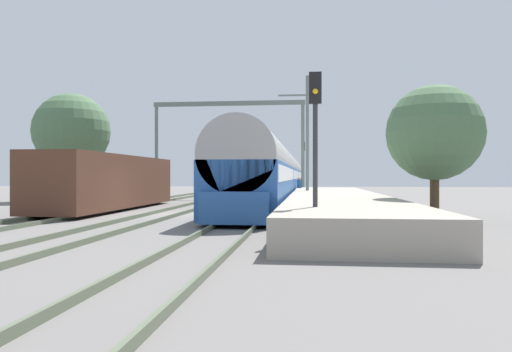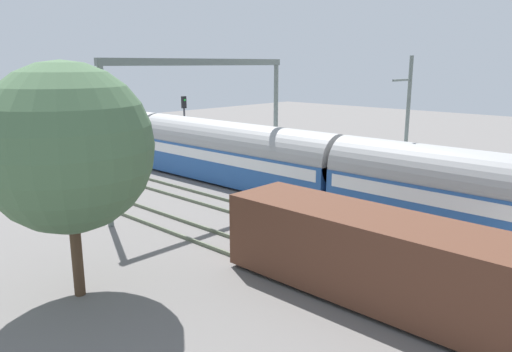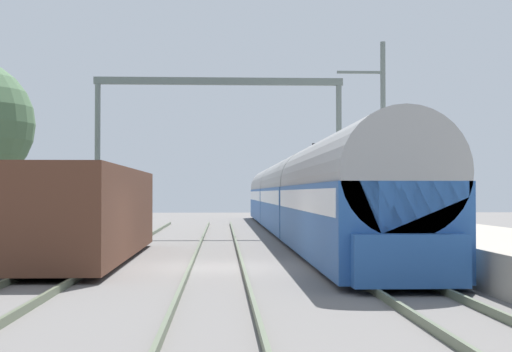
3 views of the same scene
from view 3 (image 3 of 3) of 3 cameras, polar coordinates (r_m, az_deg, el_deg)
name	(u,v)px [view 3 (image 3 of 3)]	position (r m, az deg, el deg)	size (l,w,h in m)	color
ground	(217,267)	(21.84, -2.92, -6.79)	(120.00, 120.00, 0.00)	slate
track_far_west	(73,265)	(22.23, -13.40, -6.45)	(1.52, 60.00, 0.16)	#5C654E
track_west	(217,265)	(21.84, -2.92, -6.58)	(1.52, 60.00, 0.16)	#5C654E
track_east	(358,264)	(22.18, 7.58, -6.48)	(1.52, 60.00, 0.16)	#5C654E
platform	(468,246)	(25.01, 15.43, -5.00)	(4.40, 28.00, 0.90)	#A39989
passenger_train	(296,195)	(40.40, 2.96, -1.44)	(2.93, 49.20, 3.82)	#28569E
freight_car	(89,213)	(24.59, -12.29, -2.70)	(2.80, 13.00, 2.70)	#563323
person_crossing	(343,216)	(36.09, 6.48, -2.95)	(0.33, 0.45, 1.73)	#262626
railway_signal_far	(315,173)	(47.83, 4.41, 0.20)	(0.36, 0.30, 5.18)	#2D2D33
catenary_gantry	(219,122)	(38.49, -2.75, 4.00)	(12.43, 0.28, 7.86)	slate
catenary_pole_east_mid	(382,140)	(30.34, 9.31, 2.62)	(1.90, 0.20, 8.00)	slate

